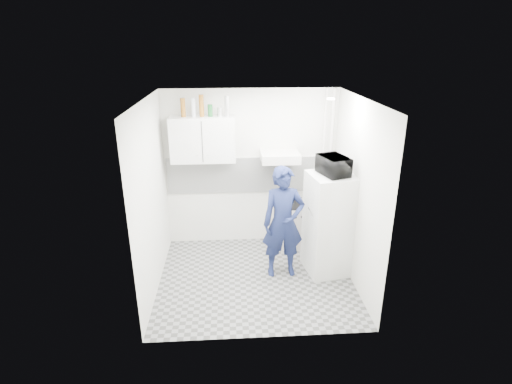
{
  "coord_description": "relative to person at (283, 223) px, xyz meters",
  "views": [
    {
      "loc": [
        -0.33,
        -5.03,
        3.29
      ],
      "look_at": [
        0.02,
        0.3,
        1.25
      ],
      "focal_mm": 28.0,
      "sensor_mm": 36.0,
      "label": 1
    }
  ],
  "objects": [
    {
      "name": "canister_b",
      "position": [
        -0.88,
        0.94,
        1.44
      ],
      "size": [
        0.07,
        0.07,
        0.14
      ],
      "primitive_type": "cylinder",
      "color": "silver",
      "rests_on": "upper_cabinet"
    },
    {
      "name": "ceiling_spot_fixture",
      "position": [
        0.59,
        0.07,
        1.74
      ],
      "size": [
        0.1,
        0.1,
        0.02
      ],
      "primitive_type": "cylinder",
      "color": "white",
      "rests_on": "ceiling"
    },
    {
      "name": "upper_cabinet",
      "position": [
        -1.16,
        0.94,
        1.02
      ],
      "size": [
        1.0,
        0.35,
        0.7
      ],
      "primitive_type": "cube",
      "color": "white",
      "rests_on": "wall_back"
    },
    {
      "name": "fridge",
      "position": [
        0.69,
        0.06,
        -0.07
      ],
      "size": [
        0.73,
        0.73,
        1.52
      ],
      "primitive_type": "cube",
      "rotation": [
        0.0,
        0.0,
        0.17
      ],
      "color": "white",
      "rests_on": "floor"
    },
    {
      "name": "person",
      "position": [
        0.0,
        0.0,
        0.0
      ],
      "size": [
        0.63,
        0.43,
        1.67
      ],
      "primitive_type": "imported",
      "rotation": [
        0.0,
        0.0,
        0.06
      ],
      "color": "#151D43",
      "rests_on": "floor"
    },
    {
      "name": "bottle_b",
      "position": [
        -1.43,
        0.94,
        1.51
      ],
      "size": [
        0.07,
        0.07,
        0.28
      ],
      "primitive_type": "cylinder",
      "color": "brown",
      "rests_on": "upper_cabinet"
    },
    {
      "name": "backsplash",
      "position": [
        -0.41,
        1.1,
        0.37
      ],
      "size": [
        2.74,
        0.03,
        0.6
      ],
      "primitive_type": "cube",
      "color": "white",
      "rests_on": "wall_back"
    },
    {
      "name": "microwave",
      "position": [
        0.69,
        0.06,
        0.82
      ],
      "size": [
        0.56,
        0.45,
        0.27
      ],
      "primitive_type": "imported",
      "rotation": [
        0.0,
        0.0,
        1.88
      ],
      "color": "black",
      "rests_on": "fridge"
    },
    {
      "name": "saucepan",
      "position": [
        0.21,
        0.91,
        -0.02
      ],
      "size": [
        0.2,
        0.2,
        0.11
      ],
      "primitive_type": "cylinder",
      "color": "silver",
      "rests_on": "stove_top"
    },
    {
      "name": "bottle_c",
      "position": [
        -1.28,
        0.94,
        1.51
      ],
      "size": [
        0.07,
        0.07,
        0.28
      ],
      "primitive_type": "cylinder",
      "color": "#B2B7BC",
      "rests_on": "upper_cabinet"
    },
    {
      "name": "stove",
      "position": [
        0.24,
        0.87,
        -0.47
      ],
      "size": [
        0.46,
        0.46,
        0.73
      ],
      "primitive_type": "cube",
      "color": "silver",
      "rests_on": "floor"
    },
    {
      "name": "canister_a",
      "position": [
        -1.03,
        0.94,
        1.46
      ],
      "size": [
        0.07,
        0.07,
        0.18
      ],
      "primitive_type": "cylinder",
      "color": "#144C1E",
      "rests_on": "upper_cabinet"
    },
    {
      "name": "bottle_d",
      "position": [
        -1.15,
        0.94,
        1.53
      ],
      "size": [
        0.07,
        0.07,
        0.33
      ],
      "primitive_type": "cylinder",
      "color": "brown",
      "rests_on": "upper_cabinet"
    },
    {
      "name": "ceiling",
      "position": [
        -0.41,
        -0.13,
        1.77
      ],
      "size": [
        2.8,
        2.8,
        0.0
      ],
      "primitive_type": "plane",
      "color": "white",
      "rests_on": "wall_back"
    },
    {
      "name": "wall_left",
      "position": [
        -1.81,
        -0.13,
        0.47
      ],
      "size": [
        0.0,
        2.6,
        2.6
      ],
      "primitive_type": "plane",
      "rotation": [
        1.57,
        0.0,
        1.57
      ],
      "color": "silver",
      "rests_on": "floor"
    },
    {
      "name": "bottle_e",
      "position": [
        -0.77,
        0.94,
        1.52
      ],
      "size": [
        0.08,
        0.08,
        0.31
      ],
      "primitive_type": "cylinder",
      "color": "silver",
      "rests_on": "upper_cabinet"
    },
    {
      "name": "range_hood",
      "position": [
        0.04,
        0.87,
        0.74
      ],
      "size": [
        0.6,
        0.5,
        0.14
      ],
      "primitive_type": "cube",
      "color": "silver",
      "rests_on": "wall_back"
    },
    {
      "name": "pipe_a",
      "position": [
        0.89,
        1.04,
        0.47
      ],
      "size": [
        0.05,
        0.05,
        2.6
      ],
      "primitive_type": "cylinder",
      "color": "silver",
      "rests_on": "floor"
    },
    {
      "name": "wall_back",
      "position": [
        -0.41,
        1.12,
        0.47
      ],
      "size": [
        2.8,
        0.0,
        2.8
      ],
      "primitive_type": "plane",
      "rotation": [
        1.57,
        0.0,
        0.0
      ],
      "color": "silver",
      "rests_on": "floor"
    },
    {
      "name": "stove_top",
      "position": [
        0.24,
        0.87,
        -0.09
      ],
      "size": [
        0.44,
        0.44,
        0.03
      ],
      "primitive_type": "cube",
      "color": "black",
      "rests_on": "stove"
    },
    {
      "name": "floor",
      "position": [
        -0.41,
        -0.13,
        -0.83
      ],
      "size": [
        2.8,
        2.8,
        0.0
      ],
      "primitive_type": "plane",
      "color": "gray",
      "rests_on": "ground"
    },
    {
      "name": "pipe_b",
      "position": [
        0.77,
        1.04,
        0.47
      ],
      "size": [
        0.04,
        0.04,
        2.6
      ],
      "primitive_type": "cylinder",
      "color": "silver",
      "rests_on": "floor"
    },
    {
      "name": "wall_right",
      "position": [
        0.99,
        -0.13,
        0.47
      ],
      "size": [
        0.0,
        2.6,
        2.6
      ],
      "primitive_type": "plane",
      "rotation": [
        1.57,
        0.0,
        -1.57
      ],
      "color": "silver",
      "rests_on": "floor"
    }
  ]
}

